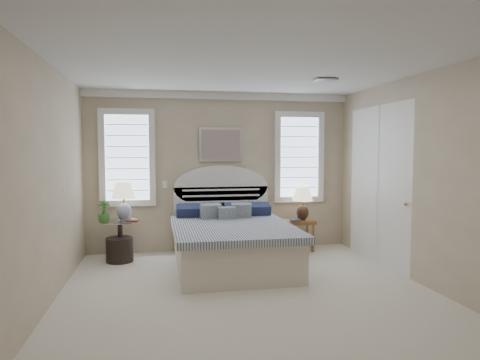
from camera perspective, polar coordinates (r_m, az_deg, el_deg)
name	(u,v)px	position (r m, az deg, el deg)	size (l,w,h in m)	color
floor	(252,298)	(5.18, 1.59, -15.43)	(4.50, 5.00, 0.01)	beige
ceiling	(252,63)	(4.98, 1.65, 15.30)	(4.50, 5.00, 0.01)	silver
wall_back	(221,172)	(7.36, -2.60, 1.09)	(4.50, 0.02, 2.70)	tan
wall_left	(43,186)	(4.93, -24.83, -0.71)	(0.02, 5.00, 2.70)	tan
wall_right	(428,180)	(5.82, 23.80, -0.02)	(0.02, 5.00, 2.70)	tan
crown_molding	(221,96)	(7.37, -2.59, 11.14)	(4.50, 0.08, 0.12)	white
hvac_vent	(325,80)	(6.09, 11.33, 12.96)	(0.30, 0.20, 0.02)	#B2B2B2
switch_plate	(165,184)	(7.28, -10.00, -0.58)	(0.08, 0.01, 0.12)	white
window_left	(127,158)	(7.27, -14.79, 2.89)	(0.90, 0.06, 1.60)	#C9DFFF
window_right	(299,157)	(7.66, 7.85, 3.04)	(0.90, 0.06, 1.60)	#C9DFFF
painting	(221,144)	(7.31, -2.57, 4.75)	(0.74, 0.04, 0.58)	silver
closet_door	(378,185)	(6.84, 17.90, -0.59)	(0.02, 1.80, 2.40)	white
bed	(231,240)	(6.46, -1.23, -7.96)	(1.72, 2.28, 1.47)	silver
side_table_left	(120,236)	(6.98, -15.67, -7.21)	(0.56, 0.56, 0.63)	black
nightstand_right	(299,228)	(7.43, 7.85, -6.41)	(0.50, 0.40, 0.53)	brown
floor_pot	(120,250)	(6.95, -15.75, -8.92)	(0.41, 0.41, 0.38)	black
lamp_left	(124,197)	(6.92, -15.25, -2.18)	(0.43, 0.43, 0.60)	silver
lamp_right	(302,200)	(7.38, 8.32, -2.61)	(0.39, 0.39, 0.57)	black
potted_plant	(104,212)	(6.78, -17.70, -4.04)	(0.19, 0.19, 0.34)	#396D2B
books_left	(133,221)	(6.80, -14.09, -5.27)	(0.18, 0.13, 0.02)	maroon
books_right	(295,220)	(7.23, 7.37, -5.37)	(0.17, 0.14, 0.04)	maroon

